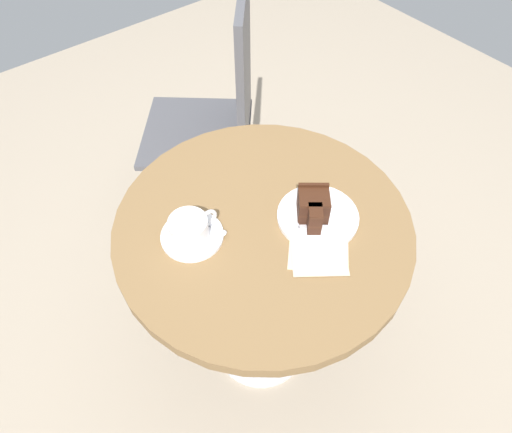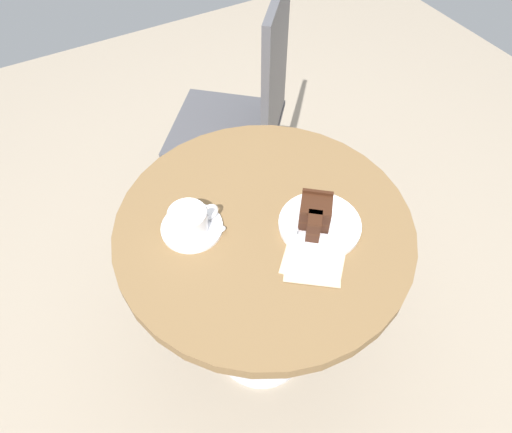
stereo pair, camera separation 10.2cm
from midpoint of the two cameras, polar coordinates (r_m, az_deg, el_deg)
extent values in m
cube|color=gray|center=(1.67, 2.50, -15.76)|extent=(4.40, 4.40, 0.01)
cylinder|color=brown|center=(1.08, 3.72, -1.61)|extent=(0.70, 0.70, 0.03)
cylinder|color=silver|center=(1.36, 2.99, -10.15)|extent=(0.07, 0.07, 0.64)
cylinder|color=silver|center=(1.65, 2.51, -15.57)|extent=(0.32, 0.32, 0.02)
cylinder|color=white|center=(1.05, -5.27, -1.55)|extent=(0.14, 0.14, 0.01)
cylinder|color=white|center=(1.02, -5.65, -0.72)|extent=(0.09, 0.09, 0.06)
cylinder|color=beige|center=(1.00, -5.77, 0.28)|extent=(0.08, 0.08, 0.00)
torus|color=white|center=(1.03, -3.14, 0.35)|extent=(0.05, 0.01, 0.05)
cube|color=silver|center=(1.06, -3.40, -0.08)|extent=(0.02, 0.09, 0.00)
ellipsoid|color=silver|center=(1.04, -1.61, -1.74)|extent=(0.02, 0.02, 0.00)
cylinder|color=white|center=(1.07, 10.70, -1.14)|extent=(0.19, 0.19, 0.01)
cube|color=#381E14|center=(1.06, 10.09, -0.31)|extent=(0.09, 0.09, 0.03)
cube|color=#381E14|center=(1.03, 9.97, -2.06)|extent=(0.05, 0.05, 0.03)
cube|color=#381C0F|center=(1.04, 10.21, 0.24)|extent=(0.09, 0.09, 0.01)
cube|color=#381C0F|center=(1.02, 10.09, -1.51)|extent=(0.05, 0.05, 0.01)
cube|color=#381E14|center=(1.03, 10.33, 0.81)|extent=(0.09, 0.09, 0.03)
cube|color=#381E14|center=(1.01, 10.21, -0.95)|extent=(0.05, 0.05, 0.03)
cube|color=#381C0F|center=(1.02, 10.46, 1.39)|extent=(0.09, 0.09, 0.01)
cube|color=#381C0F|center=(0.99, 10.34, -0.38)|extent=(0.05, 0.05, 0.01)
cube|color=#381C0F|center=(1.06, 10.34, 1.68)|extent=(0.06, 0.05, 0.07)
cube|color=silver|center=(1.04, 10.75, -2.51)|extent=(0.08, 0.06, 0.00)
cube|color=silver|center=(1.04, 7.24, -2.18)|extent=(0.04, 0.04, 0.00)
cube|color=beige|center=(1.02, 10.19, -4.98)|extent=(0.19, 0.19, 0.00)
cube|color=beige|center=(1.01, 10.06, -5.67)|extent=(0.17, 0.17, 0.00)
cylinder|color=#4C4C51|center=(1.99, -5.44, 9.56)|extent=(0.02, 0.02, 0.42)
cylinder|color=#4C4C51|center=(1.77, -8.10, 2.69)|extent=(0.02, 0.02, 0.42)
cylinder|color=#4C4C51|center=(1.94, 3.91, 8.34)|extent=(0.02, 0.02, 0.42)
cylinder|color=#4C4C51|center=(1.72, 2.24, 1.12)|extent=(0.02, 0.02, 0.42)
cube|color=#4C4C51|center=(1.69, -2.05, 10.90)|extent=(0.54, 0.54, 0.02)
cube|color=#4C4C51|center=(1.51, 4.45, 17.50)|extent=(0.25, 0.29, 0.50)
camera|label=1|loc=(0.05, -87.13, 3.58)|focal=32.00mm
camera|label=2|loc=(0.05, 92.87, -3.58)|focal=32.00mm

